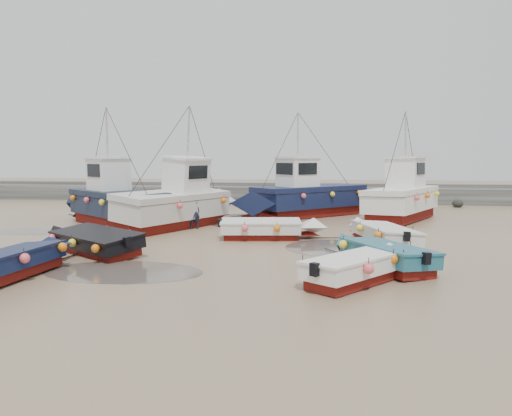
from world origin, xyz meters
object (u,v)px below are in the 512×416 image
(dinghy_3, at_px, (362,264))
(cabin_boat_0, at_px, (112,200))
(dinghy_6, at_px, (381,232))
(cabin_boat_3, at_px, (405,196))
(person, at_px, (194,229))
(dinghy_1, at_px, (20,257))
(dinghy_4, at_px, (92,238))
(dinghy_2, at_px, (380,251))
(cabin_boat_2, at_px, (302,195))
(dinghy_5, at_px, (269,227))
(cabin_boat_1, at_px, (180,201))

(dinghy_3, height_order, cabin_boat_0, cabin_boat_0)
(dinghy_6, height_order, cabin_boat_3, cabin_boat_3)
(dinghy_6, distance_m, person, 9.53)
(dinghy_1, relative_size, dinghy_4, 1.00)
(dinghy_2, xyz_separation_m, cabin_boat_2, (-3.21, 13.61, 0.78))
(dinghy_2, distance_m, cabin_boat_2, 14.00)
(dinghy_4, bearing_deg, dinghy_1, -153.55)
(cabin_boat_0, distance_m, person, 5.01)
(cabin_boat_3, relative_size, person, 5.03)
(dinghy_1, height_order, cabin_boat_2, cabin_boat_2)
(dinghy_6, bearing_deg, dinghy_1, -165.98)
(dinghy_3, relative_size, dinghy_5, 0.83)
(dinghy_4, bearing_deg, dinghy_6, -39.25)
(dinghy_5, bearing_deg, cabin_boat_1, -129.54)
(cabin_boat_0, xyz_separation_m, cabin_boat_1, (3.87, -0.29, 0.01))
(dinghy_3, distance_m, cabin_boat_2, 15.80)
(dinghy_6, relative_size, cabin_boat_3, 0.69)
(dinghy_6, distance_m, cabin_boat_3, 9.17)
(cabin_boat_1, distance_m, person, 1.72)
(dinghy_4, xyz_separation_m, person, (2.26, 6.53, -0.54))
(dinghy_3, relative_size, cabin_boat_2, 0.57)
(dinghy_1, relative_size, cabin_boat_2, 0.69)
(dinghy_3, relative_size, person, 2.82)
(dinghy_5, distance_m, cabin_boat_3, 10.70)
(dinghy_1, distance_m, person, 10.68)
(dinghy_5, height_order, cabin_boat_1, cabin_boat_1)
(dinghy_3, height_order, dinghy_6, same)
(dinghy_4, height_order, cabin_boat_2, cabin_boat_2)
(dinghy_4, distance_m, person, 6.93)
(dinghy_3, xyz_separation_m, dinghy_4, (-9.93, 3.24, -0.01))
(dinghy_4, xyz_separation_m, dinghy_6, (11.16, 3.17, 0.01))
(cabin_boat_1, bearing_deg, cabin_boat_2, 67.06)
(cabin_boat_0, height_order, cabin_boat_2, same)
(dinghy_4, height_order, cabin_boat_1, cabin_boat_1)
(dinghy_6, height_order, cabin_boat_1, cabin_boat_1)
(person, bearing_deg, cabin_boat_1, -63.60)
(dinghy_5, bearing_deg, cabin_boat_3, 130.69)
(dinghy_5, height_order, person, dinghy_5)
(dinghy_5, relative_size, person, 3.38)
(cabin_boat_0, height_order, person, cabin_boat_0)
(dinghy_4, height_order, dinghy_5, same)
(dinghy_4, height_order, cabin_boat_3, cabin_boat_3)
(dinghy_1, relative_size, person, 3.40)
(dinghy_6, relative_size, person, 3.47)
(dinghy_2, bearing_deg, dinghy_3, -141.56)
(cabin_boat_0, relative_size, cabin_boat_2, 0.99)
(dinghy_1, xyz_separation_m, dinghy_2, (11.23, 2.50, 0.00))
(dinghy_4, xyz_separation_m, cabin_boat_0, (-2.48, 7.43, 0.81))
(dinghy_6, xyz_separation_m, cabin_boat_0, (-13.64, 4.27, 0.80))
(cabin_boat_3, bearing_deg, dinghy_4, -110.98)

